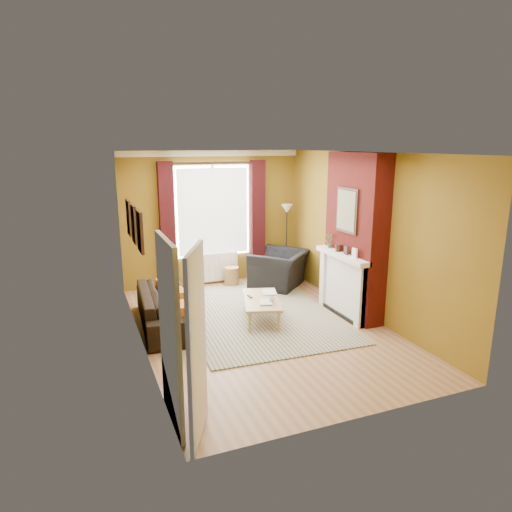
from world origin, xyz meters
The scene contains 12 objects.
ground centered at (0.00, 0.00, 0.00)m, with size 5.50×5.50×0.00m, color #8B613F.
room_walls centered at (0.63, 0.28, 1.38)m, with size 3.82×5.54×2.83m.
striped_rug centered at (0.15, 0.53, 0.01)m, with size 2.67×3.60×0.02m.
sofa centered at (-1.42, 0.67, 0.31)m, with size 2.09×0.82×0.61m, color black.
armchair centered at (1.19, 1.92, 0.38)m, with size 1.16×1.01×0.75m, color black.
coffee_table centered at (0.11, 0.28, 0.35)m, with size 0.90×1.29×0.39m.
wicker_stool centered at (0.29, 2.40, 0.19)m, with size 0.36×0.36×0.39m.
floor_lamp centered at (1.55, 2.36, 1.31)m, with size 0.30×0.30×1.67m.
book_a centered at (0.00, 0.09, 0.40)m, with size 0.21×0.28×0.03m, color #999999.
book_b centered at (0.25, 0.55, 0.40)m, with size 0.23×0.31×0.02m, color #999999.
mug centered at (0.20, 0.04, 0.44)m, with size 0.10×0.10×0.09m, color #999999.
tv_remote centered at (-0.04, 0.44, 0.40)m, with size 0.05×0.15×0.02m.
Camera 1 is at (-2.66, -6.46, 2.93)m, focal length 32.00 mm.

